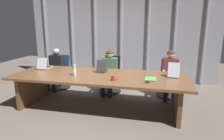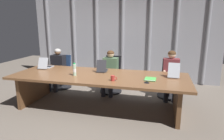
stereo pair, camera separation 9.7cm
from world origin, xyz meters
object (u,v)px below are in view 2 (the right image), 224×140
Objects in this scene: laptop_left_mid at (102,69)px; coffee_mug_near at (113,78)px; water_bottle_primary at (74,70)px; person_left_mid at (110,69)px; laptop_left_end at (46,66)px; office_chair_left_mid at (111,78)px; office_chair_left_end at (62,75)px; person_left_end at (57,67)px; person_center at (171,72)px; spiral_notepad at (150,79)px; office_chair_center at (170,83)px; conference_mic_left_side at (147,82)px; laptop_center at (174,73)px.

laptop_left_mid reaches higher than coffee_mug_near.
water_bottle_primary reaches higher than coffee_mug_near.
laptop_left_mid is at bearing -1.07° from person_left_mid.
laptop_left_end reaches higher than office_chair_left_mid.
laptop_left_end is 0.47× the size of office_chair_left_end.
person_left_mid is (1.56, 0.00, 0.01)m from person_left_end.
laptop_left_mid is at bearing 69.21° from office_chair_left_end.
person_center is 4.32× the size of water_bottle_primary.
spiral_notepad is at bearing -118.72° from laptop_left_mid.
coffee_mug_near is at bearing -11.51° from water_bottle_primary.
office_chair_center is at bearing 52.50° from coffee_mug_near.
person_left_end is (-3.11, -0.16, 0.30)m from office_chair_center.
person_left_end is at bearing 153.72° from conference_mic_left_side.
office_chair_left_mid is 1.86m from conference_mic_left_side.
laptop_center is 0.42× the size of person_center.
laptop_left_end is 2.67m from conference_mic_left_side.
person_left_mid is at bearing 93.05° from person_left_end.
office_chair_left_mid is at bearing 67.02° from laptop_center.
spiral_notepad is (1.14, -0.44, -0.05)m from laptop_left_mid.
laptop_left_mid is 1.36× the size of spiral_notepad.
person_left_end is at bearing 146.29° from coffee_mug_near.
person_center is 1.75m from coffee_mug_near.
laptop_center is at bearing 13.59° from water_bottle_primary.
person_left_end reaches higher than office_chair_center.
office_chair_left_end is 3.41× the size of water_bottle_primary.
coffee_mug_near reaches higher than spiral_notepad.
person_left_mid is 1.56m from person_center.
person_left_end is 1.58m from water_bottle_primary.
water_bottle_primary is 1.57m from conference_mic_left_side.
water_bottle_primary is (1.02, -0.52, 0.07)m from laptop_left_end.
water_bottle_primary is (1.08, -1.14, 0.23)m from person_left_end.
water_bottle_primary is at bearing 107.35° from laptop_center.
person_left_mid is 10.52× the size of conference_mic_left_side.
conference_mic_left_side is at bearing 1.56° from coffee_mug_near.
person_center is (-0.03, 0.64, -0.13)m from laptop_center.
water_bottle_primary is 2.19× the size of coffee_mug_near.
spiral_notepad is at bearing 71.51° from person_left_end.
laptop_left_mid is 0.83× the size of laptop_center.
office_chair_left_mid is 1.60m from person_center.
laptop_left_end is 3.10m from laptop_center.
laptop_left_end is 1.15m from water_bottle_primary.
water_bottle_primary is at bearing -122.39° from laptop_left_end.
person_left_end is at bearing -91.68° from person_center.
person_left_end reaches higher than water_bottle_primary.
coffee_mug_near is 0.66m from conference_mic_left_side.
laptop_left_mid is 0.90m from office_chair_left_mid.
office_chair_center is 0.36m from person_center.
laptop_center reaches higher than laptop_left_end.
person_left_mid is at bearing -91.63° from person_center.
laptop_left_mid is at bearing 3.88° from office_chair_left_mid.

